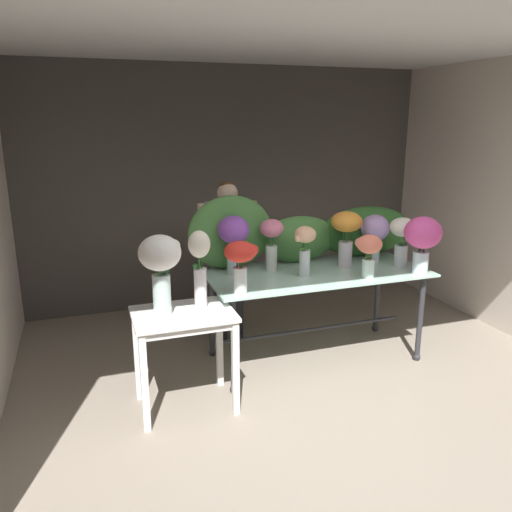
# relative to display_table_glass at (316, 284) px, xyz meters

# --- Properties ---
(ground_plane) EXTENTS (7.87, 7.87, 0.00)m
(ground_plane) POSITION_rel_display_table_glass_xyz_m (-0.26, 0.12, -0.73)
(ground_plane) COLOR gray
(wall_back) EXTENTS (4.96, 0.12, 2.80)m
(wall_back) POSITION_rel_display_table_glass_xyz_m (-0.26, 1.91, 0.67)
(wall_back) COLOR #4C4742
(wall_back) RESTS_ON ground
(wall_right) EXTENTS (0.12, 3.70, 2.80)m
(wall_right) POSITION_rel_display_table_glass_xyz_m (2.23, 0.12, 0.67)
(wall_right) COLOR beige
(wall_right) RESTS_ON ground
(ceiling_slab) EXTENTS (5.08, 3.70, 0.12)m
(ceiling_slab) POSITION_rel_display_table_glass_xyz_m (-0.26, 0.12, 2.12)
(ceiling_slab) COLOR silver
(ceiling_slab) RESTS_ON wall_back
(display_table_glass) EXTENTS (2.00, 0.92, 0.87)m
(display_table_glass) POSITION_rel_display_table_glass_xyz_m (0.00, 0.00, 0.00)
(display_table_glass) COLOR #A7CDBE
(display_table_glass) RESTS_ON ground
(side_table_white) EXTENTS (0.76, 0.55, 0.79)m
(side_table_white) POSITION_rel_display_table_glass_xyz_m (-1.31, -0.43, -0.05)
(side_table_white) COLOR white
(side_table_white) RESTS_ON ground
(florist) EXTENTS (0.60, 0.24, 1.62)m
(florist) POSITION_rel_display_table_glass_xyz_m (-0.63, 0.68, 0.27)
(florist) COLOR #232328
(florist) RESTS_ON ground
(foliage_backdrop) EXTENTS (2.31, 0.30, 0.68)m
(foliage_backdrop) POSITION_rel_display_table_glass_xyz_m (0.07, 0.34, 0.40)
(foliage_backdrop) COLOR #477F3D
(foliage_backdrop) RESTS_ON display_table_glass
(vase_lilac_roses) EXTENTS (0.28, 0.27, 0.46)m
(vase_lilac_roses) POSITION_rel_display_table_glass_xyz_m (0.66, 0.12, 0.42)
(vase_lilac_roses) COLOR silver
(vase_lilac_roses) RESTS_ON display_table_glass
(vase_scarlet_lilies) EXTENTS (0.28, 0.25, 0.42)m
(vase_scarlet_lilies) POSITION_rel_display_table_glass_xyz_m (-0.83, -0.35, 0.41)
(vase_scarlet_lilies) COLOR silver
(vase_scarlet_lilies) RESTS_ON display_table_glass
(vase_sunset_tulips) EXTENTS (0.29, 0.29, 0.52)m
(vase_sunset_tulips) POSITION_rel_display_table_glass_xyz_m (0.32, 0.06, 0.47)
(vase_sunset_tulips) COLOR silver
(vase_sunset_tulips) RESTS_ON display_table_glass
(vase_rosy_freesia) EXTENTS (0.22, 0.21, 0.48)m
(vase_rosy_freesia) POSITION_rel_display_table_glass_xyz_m (-0.38, 0.15, 0.43)
(vase_rosy_freesia) COLOR silver
(vase_rosy_freesia) RESTS_ON display_table_glass
(vase_coral_stock) EXTENTS (0.23, 0.22, 0.38)m
(vase_coral_stock) POSITION_rel_display_table_glass_xyz_m (0.34, -0.31, 0.37)
(vase_coral_stock) COLOR silver
(vase_coral_stock) RESTS_ON display_table_glass
(vase_ivory_peonies) EXTENTS (0.25, 0.24, 0.46)m
(vase_ivory_peonies) POSITION_rel_display_table_glass_xyz_m (0.82, -0.10, 0.42)
(vase_ivory_peonies) COLOR silver
(vase_ivory_peonies) RESTS_ON display_table_glass
(vase_peach_ranunculus) EXTENTS (0.20, 0.19, 0.45)m
(vase_peach_ranunculus) POSITION_rel_display_table_glass_xyz_m (-0.16, -0.10, 0.40)
(vase_peach_ranunculus) COLOR silver
(vase_peach_ranunculus) RESTS_ON display_table_glass
(vase_fuchsia_dahlias) EXTENTS (0.33, 0.33, 0.52)m
(vase_fuchsia_dahlias) POSITION_rel_display_table_glass_xyz_m (0.84, -0.37, 0.46)
(vase_fuchsia_dahlias) COLOR silver
(vase_fuchsia_dahlias) RESTS_ON display_table_glass
(vase_violet_snapdragons) EXTENTS (0.28, 0.28, 0.53)m
(vase_violet_snapdragons) POSITION_rel_display_table_glass_xyz_m (-0.73, 0.16, 0.47)
(vase_violet_snapdragons) COLOR silver
(vase_violet_snapdragons) RESTS_ON display_table_glass
(vase_white_roses_tall) EXTENTS (0.31, 0.31, 0.61)m
(vase_white_roses_tall) POSITION_rel_display_table_glass_xyz_m (-1.46, -0.43, 0.46)
(vase_white_roses_tall) COLOR silver
(vase_white_roses_tall) RESTS_ON side_table_white
(vase_cream_lisianthus_tall) EXTENTS (0.17, 0.17, 0.61)m
(vase_cream_lisianthus_tall) POSITION_rel_display_table_glass_xyz_m (-1.16, -0.38, 0.41)
(vase_cream_lisianthus_tall) COLOR silver
(vase_cream_lisianthus_tall) RESTS_ON side_table_white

